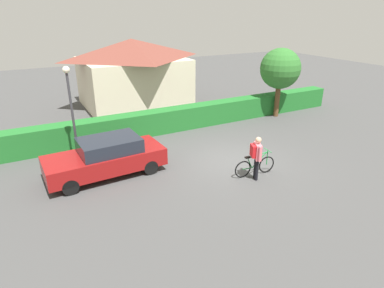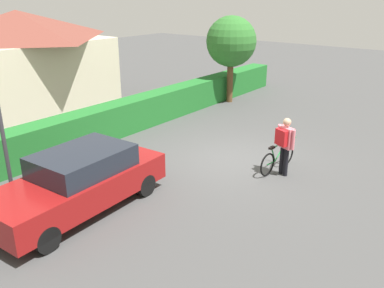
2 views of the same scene
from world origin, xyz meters
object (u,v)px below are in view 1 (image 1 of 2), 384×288
Objects in this scene: bicycle at (255,166)px; person_rider at (256,154)px; street_lamp at (71,102)px; tree_kerbside at (280,69)px; parked_car_near at (106,157)px.

person_rider is at bearing -127.32° from bicycle.
street_lamp is (-5.88, 4.49, 2.25)m from bicycle.
street_lamp is at bearing 139.95° from person_rider.
tree_kerbside reaches higher than person_rider.
tree_kerbside is (11.06, 2.81, 2.08)m from parked_car_near.
parked_car_near is at bearing 151.66° from bicycle.
bicycle is 0.44× the size of tree_kerbside.
street_lamp reaches higher than bicycle.
tree_kerbside is (6.18, 5.82, 1.79)m from person_rider.
bicycle is (5.09, -2.74, -0.38)m from parked_car_near.
person_rider is 8.68m from tree_kerbside.
bicycle is 0.44× the size of street_lamp.
bicycle is 0.75m from person_rider.
street_lamp is (-0.79, 1.75, 1.86)m from parked_car_near.
parked_car_near is at bearing 148.30° from person_rider.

